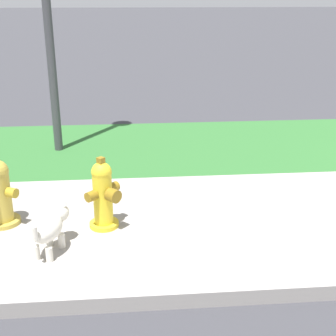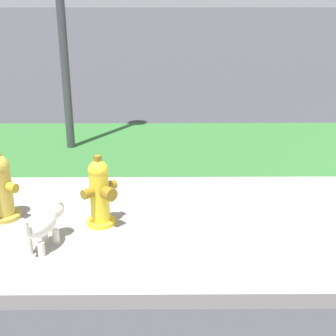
# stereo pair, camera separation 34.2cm
# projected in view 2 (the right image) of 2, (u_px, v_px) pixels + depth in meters

# --- Properties ---
(fire_hydrant_at_driveway) EXTENTS (0.38, 0.37, 0.67)m
(fire_hydrant_at_driveway) POSITION_uv_depth(u_px,v_px,m) (0.00, 187.00, 4.33)
(fire_hydrant_at_driveway) COLOR gold
(fire_hydrant_at_driveway) RESTS_ON ground
(fire_hydrant_across_street) EXTENTS (0.33, 0.33, 0.68)m
(fire_hydrant_across_street) POSITION_uv_depth(u_px,v_px,m) (100.00, 193.00, 4.21)
(fire_hydrant_across_street) COLOR yellow
(fire_hydrant_across_street) RESTS_ON ground
(small_white_dog) EXTENTS (0.31, 0.51, 0.42)m
(small_white_dog) POSITION_uv_depth(u_px,v_px,m) (44.00, 221.00, 3.88)
(small_white_dog) COLOR silver
(small_white_dog) RESTS_ON ground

